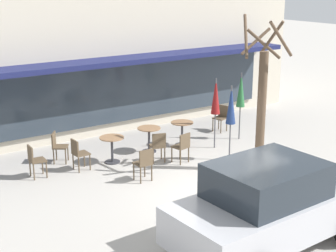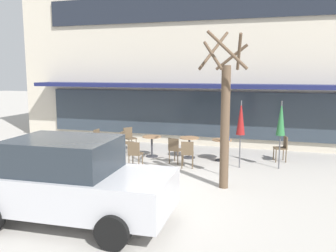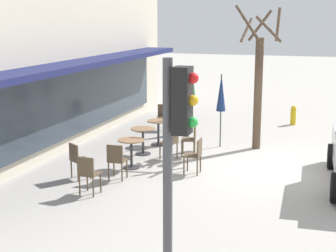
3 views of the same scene
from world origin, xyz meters
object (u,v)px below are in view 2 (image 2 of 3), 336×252
patio_umbrella_corner_open (226,123)px  street_tree (225,116)px  cafe_table_streetside (189,144)px  cafe_chair_2 (125,141)px  cafe_chair_1 (175,148)px  cafe_chair_3 (135,153)px  parked_sedan (69,181)px  cafe_table_by_tree (222,146)px  cafe_chair_6 (99,139)px  cafe_table_near_wall (152,143)px  cafe_chair_5 (129,137)px  cafe_chair_0 (282,147)px  patio_umbrella_green_folded (241,118)px  patio_umbrella_cream_folded (281,119)px  cafe_chair_4 (187,152)px

patio_umbrella_corner_open → street_tree: 1.13m
cafe_table_streetside → cafe_chair_2: cafe_chair_2 is taller
patio_umbrella_corner_open → cafe_chair_1: size_ratio=2.47×
cafe_chair_1 → cafe_chair_3: size_ratio=1.00×
parked_sedan → street_tree: 4.30m
cafe_table_by_tree → cafe_chair_6: bearing=-179.8°
cafe_table_near_wall → cafe_chair_5: bearing=145.6°
cafe_chair_0 → cafe_chair_1: size_ratio=1.00×
cafe_chair_6 → patio_umbrella_corner_open: bearing=-19.6°
cafe_chair_1 → street_tree: street_tree is taller
cafe_table_near_wall → street_tree: street_tree is taller
patio_umbrella_green_folded → patio_umbrella_corner_open: size_ratio=1.00×
cafe_table_by_tree → patio_umbrella_cream_folded: patio_umbrella_cream_folded is taller
cafe_table_streetside → patio_umbrella_corner_open: bearing=-50.9°
cafe_table_streetside → cafe_chair_1: (-0.27, -0.92, 0.01)m
patio_umbrella_corner_open → cafe_table_by_tree: bearing=101.1°
patio_umbrella_green_folded → parked_sedan: size_ratio=0.51×
cafe_chair_5 → cafe_table_streetside: bearing=-14.4°
patio_umbrella_cream_folded → cafe_chair_2: size_ratio=2.47×
cafe_chair_2 → cafe_chair_1: bearing=-17.7°
cafe_table_by_tree → cafe_chair_5: (-3.84, 0.73, 0.01)m
cafe_chair_4 → cafe_table_by_tree: bearing=54.5°
cafe_chair_1 → cafe_chair_6: 3.43m
cafe_chair_2 → cafe_chair_3: 1.99m
cafe_chair_6 → cafe_chair_3: bearing=-39.0°
cafe_chair_1 → patio_umbrella_cream_folded: bearing=5.8°
cafe_table_streetside → parked_sedan: (-1.07, -6.11, 0.36)m
patio_umbrella_green_folded → cafe_chair_4: bearing=-161.8°
cafe_chair_0 → cafe_chair_2: 5.68m
cafe_chair_0 → street_tree: street_tree is taller
patio_umbrella_cream_folded → cafe_chair_6: patio_umbrella_cream_folded is taller
patio_umbrella_green_folded → cafe_chair_1: bearing=-177.2°
parked_sedan → cafe_chair_6: bearing=112.7°
cafe_table_near_wall → parked_sedan: parked_sedan is taller
cafe_chair_5 → cafe_chair_0: bearing=-2.1°
cafe_table_streetside → cafe_chair_3: (-1.34, -1.90, 0.01)m
cafe_chair_0 → cafe_chair_3: size_ratio=1.00×
patio_umbrella_cream_folded → cafe_chair_2: bearing=176.5°
cafe_chair_0 → cafe_chair_2: same height
cafe_chair_5 → cafe_chair_2: bearing=-76.1°
cafe_table_near_wall → cafe_chair_3: (0.03, -1.71, 0.01)m
street_tree → patio_umbrella_cream_folded: bearing=59.0°
cafe_table_streetside → street_tree: (1.67, -2.98, 1.45)m
street_tree → cafe_chair_6: bearing=151.1°
cafe_chair_0 → cafe_chair_5: size_ratio=1.00×
patio_umbrella_corner_open → cafe_chair_3: 3.10m
patio_umbrella_cream_folded → cafe_chair_4: patio_umbrella_cream_folded is taller
patio_umbrella_green_folded → cafe_chair_6: size_ratio=2.47×
cafe_table_near_wall → patio_umbrella_cream_folded: patio_umbrella_cream_folded is taller
patio_umbrella_green_folded → cafe_chair_5: (-4.53, 1.50, -1.10)m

